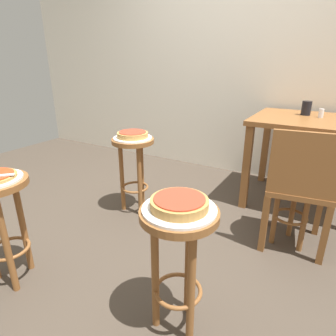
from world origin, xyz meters
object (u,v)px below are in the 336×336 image
at_px(stool_leftside, 134,159).
at_px(stool_rear, 296,183).
at_px(cup_far_edge, 306,108).
at_px(wooden_chair, 299,186).
at_px(stool_foreground, 0,210).
at_px(serving_plate_middle, 179,209).
at_px(pizza_rear, 301,155).
at_px(condiment_shaker, 321,113).
at_px(serving_plate_leftside, 133,138).
at_px(serving_plate_rear, 301,157).
at_px(pizza_leftside, 133,134).
at_px(stool_middle, 179,246).
at_px(dining_table, 316,133).
at_px(pizza_middle, 179,203).

height_order(stool_leftside, stool_rear, same).
relative_size(cup_far_edge, wooden_chair, 0.14).
height_order(stool_foreground, stool_leftside, same).
xyz_separation_m(serving_plate_middle, pizza_rear, (0.35, 0.99, 0.02)).
xyz_separation_m(serving_plate_middle, condiment_shaker, (0.39, 1.78, 0.17)).
bearing_deg(serving_plate_middle, cup_far_edge, 81.80).
bearing_deg(stool_leftside, serving_plate_leftside, -90.00).
bearing_deg(serving_plate_rear, stool_foreground, -138.08).
xyz_separation_m(pizza_leftside, stool_rear, (1.23, 0.15, -0.21)).
bearing_deg(condiment_shaker, serving_plate_rear, -92.86).
relative_size(serving_plate_middle, stool_rear, 0.49).
bearing_deg(stool_middle, dining_table, 77.52).
xyz_separation_m(stool_rear, serving_plate_rear, (-0.00, 0.00, 0.18)).
relative_size(stool_leftside, wooden_chair, 0.75).
height_order(pizza_rear, dining_table, dining_table).
distance_m(serving_plate_rear, cup_far_edge, 0.88).
bearing_deg(dining_table, serving_plate_rear, -92.31).
xyz_separation_m(dining_table, wooden_chair, (-0.00, -0.76, -0.19)).
bearing_deg(pizza_leftside, condiment_shaker, 36.63).
xyz_separation_m(serving_plate_leftside, pizza_rear, (1.23, 0.15, 0.02)).
bearing_deg(stool_foreground, stool_leftside, 83.61).
height_order(serving_plate_middle, wooden_chair, wooden_chair).
height_order(stool_foreground, stool_middle, same).
bearing_deg(dining_table, stool_leftside, -145.21).
distance_m(stool_foreground, stool_rear, 1.81).
distance_m(dining_table, condiment_shaker, 0.17).
distance_m(dining_table, wooden_chair, 0.79).
bearing_deg(pizza_leftside, pizza_rear, 7.12).
xyz_separation_m(stool_rear, condiment_shaker, (0.04, 0.79, 0.35)).
xyz_separation_m(stool_leftside, dining_table, (1.26, 0.87, 0.20)).
relative_size(dining_table, cup_far_edge, 8.31).
xyz_separation_m(condiment_shaker, wooden_chair, (-0.01, -0.83, -0.35)).
bearing_deg(stool_middle, stool_rear, 70.59).
height_order(stool_foreground, serving_plate_middle, serving_plate_middle).
xyz_separation_m(stool_foreground, stool_middle, (0.99, 0.21, 0.00)).
bearing_deg(serving_plate_rear, serving_plate_leftside, -172.88).
xyz_separation_m(stool_foreground, condiment_shaker, (1.38, 2.00, 0.35)).
distance_m(pizza_middle, serving_plate_rear, 1.05).
distance_m(pizza_rear, wooden_chair, 0.20).
distance_m(stool_leftside, pizza_leftside, 0.21).
xyz_separation_m(stool_foreground, serving_plate_rear, (1.34, 1.21, 0.18)).
distance_m(stool_foreground, pizza_rear, 1.82).
xyz_separation_m(serving_plate_middle, serving_plate_rear, (0.35, 0.99, 0.00)).
height_order(serving_plate_leftside, cup_far_edge, cup_far_edge).
bearing_deg(stool_middle, serving_plate_rear, 70.59).
bearing_deg(stool_foreground, serving_plate_leftside, 83.61).
bearing_deg(pizza_rear, stool_rear, 0.00).
bearing_deg(pizza_middle, stool_foreground, -167.86).
xyz_separation_m(stool_foreground, stool_rear, (1.34, 1.21, 0.00)).
bearing_deg(stool_leftside, stool_foreground, -96.39).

